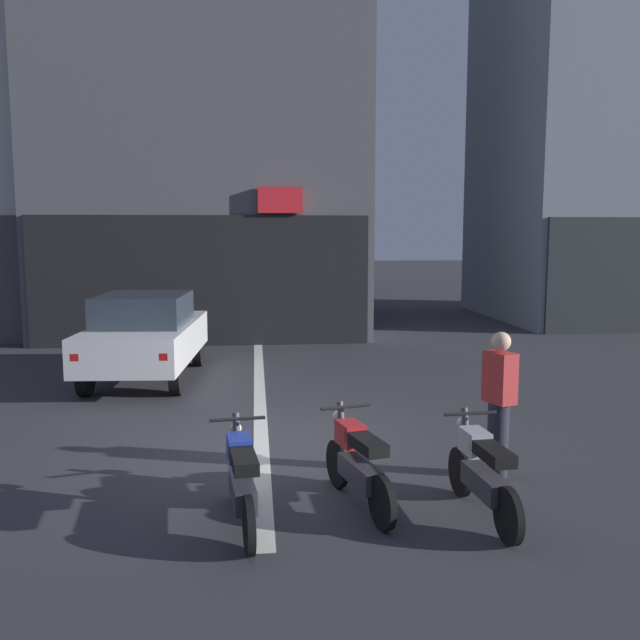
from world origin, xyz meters
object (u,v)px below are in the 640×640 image
(car_white_crossing_near, at_px, (146,334))
(motorcycle_silver_row_centre, at_px, (482,472))
(motorcycle_red_row_left_mid, at_px, (358,462))
(person_by_motorcycles, at_px, (499,403))
(motorcycle_blue_row_leftmost, at_px, (242,479))

(car_white_crossing_near, xyz_separation_m, motorcycle_silver_row_centre, (4.24, -6.73, -0.43))
(motorcycle_red_row_left_mid, bearing_deg, person_by_motorcycles, 22.16)
(motorcycle_blue_row_leftmost, height_order, motorcycle_silver_row_centre, same)
(motorcycle_blue_row_leftmost, distance_m, person_by_motorcycles, 3.10)
(motorcycle_red_row_left_mid, height_order, person_by_motorcycles, person_by_motorcycles)
(motorcycle_silver_row_centre, bearing_deg, motorcycle_blue_row_leftmost, 179.49)
(car_white_crossing_near, distance_m, motorcycle_silver_row_centre, 7.97)
(motorcycle_red_row_left_mid, relative_size, motorcycle_silver_row_centre, 0.98)
(car_white_crossing_near, xyz_separation_m, motorcycle_blue_row_leftmost, (1.91, -6.71, -0.43))
(car_white_crossing_near, height_order, person_by_motorcycles, person_by_motorcycles)
(person_by_motorcycles, bearing_deg, motorcycle_silver_row_centre, -116.94)
(motorcycle_blue_row_leftmost, relative_size, motorcycle_silver_row_centre, 1.00)
(car_white_crossing_near, distance_m, motorcycle_red_row_left_mid, 7.06)
(motorcycle_blue_row_leftmost, bearing_deg, motorcycle_silver_row_centre, -0.51)
(motorcycle_red_row_left_mid, distance_m, person_by_motorcycles, 1.90)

